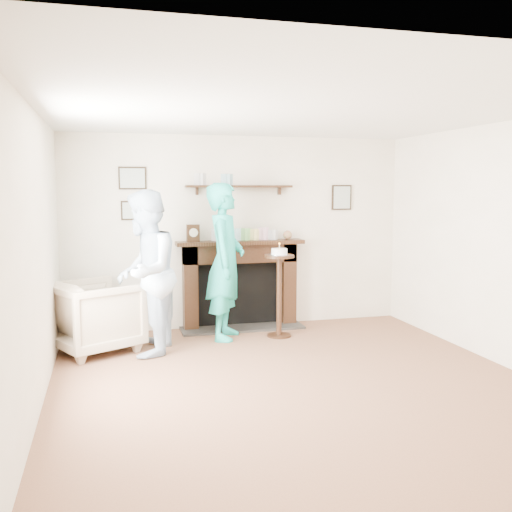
{
  "coord_description": "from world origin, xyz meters",
  "views": [
    {
      "loc": [
        -1.68,
        -4.8,
        1.83
      ],
      "look_at": [
        -0.18,
        0.9,
        1.12
      ],
      "focal_mm": 40.0,
      "sensor_mm": 36.0,
      "label": 1
    }
  ],
  "objects_px": {
    "woman": "(226,338)",
    "pedestal_table": "(279,279)",
    "man": "(147,354)",
    "armchair": "(97,351)"
  },
  "relations": [
    {
      "from": "woman",
      "to": "pedestal_table",
      "type": "distance_m",
      "value": 0.97
    },
    {
      "from": "man",
      "to": "pedestal_table",
      "type": "height_order",
      "value": "pedestal_table"
    },
    {
      "from": "man",
      "to": "woman",
      "type": "height_order",
      "value": "woman"
    },
    {
      "from": "pedestal_table",
      "to": "armchair",
      "type": "bearing_deg",
      "value": -177.63
    },
    {
      "from": "armchair",
      "to": "man",
      "type": "distance_m",
      "value": 0.6
    },
    {
      "from": "man",
      "to": "woman",
      "type": "relative_size",
      "value": 0.96
    },
    {
      "from": "man",
      "to": "woman",
      "type": "bearing_deg",
      "value": 129.6
    },
    {
      "from": "armchair",
      "to": "man",
      "type": "height_order",
      "value": "man"
    },
    {
      "from": "man",
      "to": "woman",
      "type": "distance_m",
      "value": 1.08
    },
    {
      "from": "woman",
      "to": "armchair",
      "type": "bearing_deg",
      "value": 118.32
    }
  ]
}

